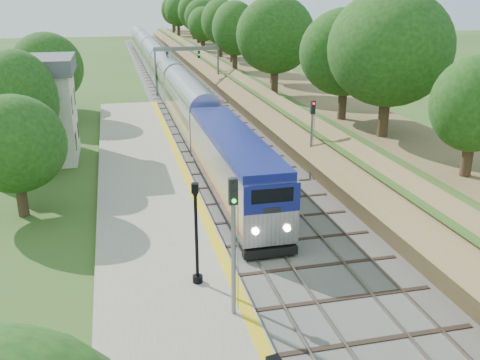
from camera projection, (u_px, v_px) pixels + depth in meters
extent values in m
cube|color=#4C4944|center=(179.00, 89.00, 73.43)|extent=(9.50, 170.00, 0.12)
cube|color=gray|center=(159.00, 89.00, 72.79)|extent=(0.08, 170.00, 0.16)
cube|color=gray|center=(170.00, 88.00, 73.11)|extent=(0.08, 170.00, 0.16)
cube|color=gray|center=(189.00, 88.00, 73.67)|extent=(0.08, 170.00, 0.16)
cube|color=gray|center=(199.00, 87.00, 73.98)|extent=(0.08, 170.00, 0.16)
cube|color=gray|center=(153.00, 215.00, 31.42)|extent=(6.40, 68.00, 0.38)
cube|color=gold|center=(201.00, 208.00, 31.98)|extent=(0.55, 68.00, 0.01)
cube|color=brown|center=(246.00, 76.00, 75.04)|extent=(9.00, 170.00, 3.00)
cube|color=brown|center=(219.00, 79.00, 74.25)|extent=(4.47, 170.00, 4.54)
cylinder|color=#332316|center=(451.00, 160.00, 27.88)|extent=(0.60, 0.60, 2.62)
sphere|color=#15370F|center=(461.00, 91.00, 26.71)|extent=(5.70, 5.70, 5.70)
cylinder|color=#332316|center=(236.00, 56.00, 73.78)|extent=(0.60, 0.60, 2.62)
sphere|color=#15370F|center=(236.00, 29.00, 72.60)|extent=(5.70, 5.70, 5.70)
cylinder|color=#332316|center=(186.00, 32.00, 119.68)|extent=(0.60, 0.60, 2.62)
sphere|color=#15370F|center=(185.00, 15.00, 118.50)|extent=(5.70, 5.70, 5.70)
cube|color=beige|center=(21.00, 118.00, 41.28)|extent=(8.00, 6.00, 6.80)
cube|color=#505357|center=(14.00, 66.00, 39.96)|extent=(8.60, 6.60, 1.20)
cube|color=black|center=(76.00, 141.00, 41.04)|extent=(0.05, 1.10, 1.30)
cube|color=black|center=(78.00, 130.00, 44.34)|extent=(0.05, 1.10, 1.30)
cube|color=black|center=(72.00, 105.00, 40.11)|extent=(0.05, 1.10, 1.30)
cube|color=black|center=(75.00, 96.00, 43.42)|extent=(0.05, 1.10, 1.30)
cylinder|color=slate|center=(156.00, 73.00, 67.07)|extent=(0.24, 0.24, 6.20)
cylinder|color=slate|center=(218.00, 71.00, 68.82)|extent=(0.24, 0.24, 6.20)
cube|color=slate|center=(187.00, 49.00, 67.01)|extent=(8.40, 0.25, 0.50)
cube|color=black|center=(167.00, 55.00, 66.57)|extent=(0.30, 0.20, 0.90)
cube|color=black|center=(199.00, 55.00, 67.44)|extent=(0.30, 0.20, 0.90)
cylinder|color=#332316|center=(47.00, 158.00, 38.77)|extent=(0.60, 0.60, 2.45)
sphere|color=#15370F|center=(41.00, 113.00, 37.67)|extent=(5.32, 5.32, 5.32)
cylinder|color=#332316|center=(63.00, 113.00, 53.45)|extent=(0.60, 0.60, 2.45)
sphere|color=#15370F|center=(59.00, 79.00, 52.36)|extent=(5.32, 5.32, 5.32)
cube|color=black|center=(233.00, 192.00, 33.92)|extent=(2.59, 16.19, 0.56)
cube|color=#B7BAC1|center=(233.00, 164.00, 33.30)|extent=(2.81, 16.87, 3.19)
cube|color=navy|center=(233.00, 136.00, 32.71)|extent=(2.70, 16.19, 0.41)
cube|color=navy|center=(272.00, 199.00, 25.24)|extent=(2.78, 0.10, 1.41)
cube|color=black|center=(273.00, 196.00, 25.14)|extent=(2.06, 0.06, 0.70)
cube|color=#A8101F|center=(233.00, 181.00, 33.66)|extent=(2.83, 16.53, 0.09)
cube|color=#B7BAC1|center=(190.00, 110.00, 50.30)|extent=(2.81, 18.74, 3.65)
cube|color=#B7BAC1|center=(168.00, 80.00, 68.06)|extent=(2.81, 18.74, 3.65)
cube|color=#B7BAC1|center=(155.00, 62.00, 85.81)|extent=(2.81, 18.74, 3.65)
cube|color=#B7BAC1|center=(146.00, 50.00, 103.57)|extent=(2.81, 18.74, 3.65)
cube|color=#B7BAC1|center=(140.00, 42.00, 121.32)|extent=(2.81, 18.74, 3.65)
cylinder|color=black|center=(198.00, 279.00, 23.71)|extent=(0.46, 0.46, 0.31)
cylinder|color=black|center=(196.00, 237.00, 23.03)|extent=(0.15, 0.15, 4.09)
cube|color=black|center=(195.00, 188.00, 22.29)|extent=(0.35, 0.35, 0.42)
cube|color=silver|center=(195.00, 188.00, 22.29)|extent=(0.25, 0.25, 0.31)
cylinder|color=slate|center=(233.00, 248.00, 20.49)|extent=(0.18, 0.18, 5.81)
cube|color=black|center=(233.00, 192.00, 19.73)|extent=(0.34, 0.22, 1.00)
cylinder|color=#0CE526|center=(234.00, 193.00, 19.61)|extent=(0.16, 0.06, 0.16)
cylinder|color=slate|center=(311.00, 140.00, 36.99)|extent=(0.16, 0.16, 5.62)
cube|color=black|center=(313.00, 107.00, 36.24)|extent=(0.31, 0.20, 0.91)
cylinder|color=#FF0C0C|center=(314.00, 108.00, 36.13)|extent=(0.14, 0.05, 0.14)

